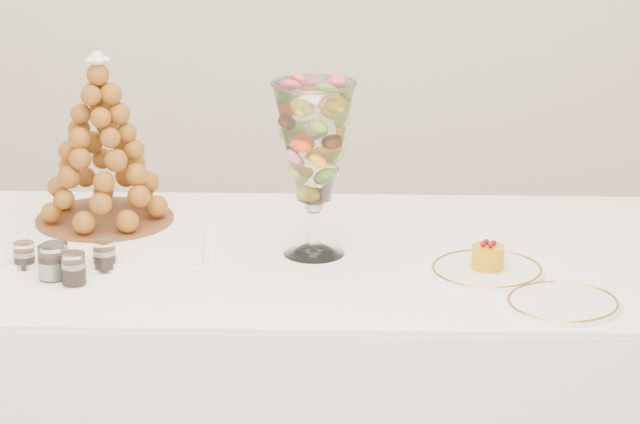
{
  "coord_description": "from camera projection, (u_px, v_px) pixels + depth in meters",
  "views": [
    {
      "loc": [
        0.19,
        -2.92,
        1.98
      ],
      "look_at": [
        0.11,
        0.22,
        0.93
      ],
      "focal_mm": 85.0,
      "sensor_mm": 36.0,
      "label": 1
    }
  ],
  "objects": [
    {
      "name": "spare_plate",
      "position": [
        563.0,
        304.0,
        3.06
      ],
      "size": [
        0.23,
        0.23,
        0.01
      ],
      "primitive_type": "cylinder",
      "color": "white",
      "rests_on": "buffet_table"
    },
    {
      "name": "verrine_e",
      "position": [
        74.0,
        269.0,
        3.17
      ],
      "size": [
        0.06,
        0.06,
        0.07
      ],
      "primitive_type": "cylinder",
      "rotation": [
        0.0,
        0.0,
        -0.17
      ],
      "color": "white",
      "rests_on": "buffet_table"
    },
    {
      "name": "cake_plate",
      "position": [
        487.0,
        271.0,
        3.24
      ],
      "size": [
        0.24,
        0.24,
        0.01
      ],
      "primitive_type": "cylinder",
      "color": "white",
      "rests_on": "buffet_table"
    },
    {
      "name": "mousse_cake",
      "position": [
        488.0,
        257.0,
        3.23
      ],
      "size": [
        0.07,
        0.07,
        0.06
      ],
      "color": "#C39309",
      "rests_on": "cake_plate"
    },
    {
      "name": "lace_tray",
      "position": [
        86.0,
        237.0,
        3.43
      ],
      "size": [
        0.56,
        0.44,
        0.02
      ],
      "primitive_type": "cube",
      "rotation": [
        0.0,
        0.0,
        0.08
      ],
      "color": "white",
      "rests_on": "buffet_table"
    },
    {
      "name": "verrine_d",
      "position": [
        51.0,
        262.0,
        3.2
      ],
      "size": [
        0.06,
        0.06,
        0.07
      ],
      "primitive_type": "cylinder",
      "rotation": [
        0.0,
        0.0,
        0.11
      ],
      "color": "white",
      "rests_on": "buffet_table"
    },
    {
      "name": "verrine_a",
      "position": [
        24.0,
        257.0,
        3.25
      ],
      "size": [
        0.05,
        0.05,
        0.06
      ],
      "primitive_type": "cylinder",
      "rotation": [
        0.0,
        0.0,
        -0.09
      ],
      "color": "white",
      "rests_on": "buffet_table"
    },
    {
      "name": "croquembouche",
      "position": [
        101.0,
        140.0,
        3.46
      ],
      "size": [
        0.32,
        0.32,
        0.4
      ],
      "rotation": [
        0.0,
        0.0,
        0.0
      ],
      "color": "brown",
      "rests_on": "lace_tray"
    },
    {
      "name": "macaron_vase",
      "position": [
        314.0,
        144.0,
        3.28
      ],
      "size": [
        0.18,
        0.18,
        0.39
      ],
      "color": "white",
      "rests_on": "buffet_table"
    },
    {
      "name": "verrine_c",
      "position": [
        104.0,
        255.0,
        3.25
      ],
      "size": [
        0.06,
        0.06,
        0.07
      ],
      "primitive_type": "cylinder",
      "rotation": [
        0.0,
        0.0,
        -0.22
      ],
      "color": "white",
      "rests_on": "buffet_table"
    },
    {
      "name": "buffet_table",
      "position": [
        236.0,
        421.0,
        3.49
      ],
      "size": [
        2.19,
        0.89,
        0.83
      ],
      "rotation": [
        0.0,
        0.0,
        -0.01
      ],
      "color": "white",
      "rests_on": "ground"
    },
    {
      "name": "verrine_b",
      "position": [
        56.0,
        261.0,
        3.2
      ],
      "size": [
        0.07,
        0.07,
        0.08
      ],
      "primitive_type": "cylinder",
      "rotation": [
        0.0,
        0.0,
        -0.23
      ],
      "color": "white",
      "rests_on": "buffet_table"
    }
  ]
}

